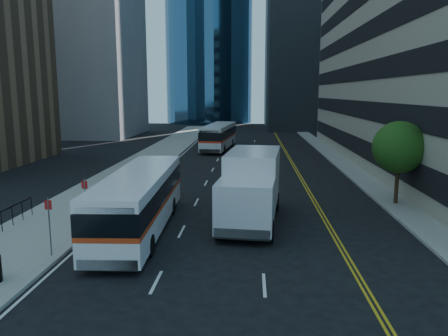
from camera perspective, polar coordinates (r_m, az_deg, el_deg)
name	(u,v)px	position (r m, az deg, el deg)	size (l,w,h in m)	color
ground	(251,247)	(20.26, 3.51, -10.22)	(160.00, 160.00, 0.00)	black
sidewalk_west	(150,160)	(45.78, -9.70, 1.06)	(5.00, 90.00, 0.15)	gray
sidewalk_east	(341,162)	(45.47, 14.98, 0.81)	(2.00, 90.00, 0.15)	gray
midrise_west	(77,26)	(77.07, -18.62, 17.21)	(18.00, 18.00, 35.00)	gray
street_tree	(399,147)	(28.70, 21.91, 2.52)	(3.20, 3.20, 5.10)	#332114
bus_front	(140,199)	(22.36, -10.93, -4.04)	(2.95, 11.78, 3.02)	white
bus_rear	(219,136)	(53.96, -0.68, 4.23)	(3.76, 12.11, 3.07)	white
box_truck	(251,186)	(23.44, 3.58, -2.40)	(3.49, 8.08, 3.75)	silver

